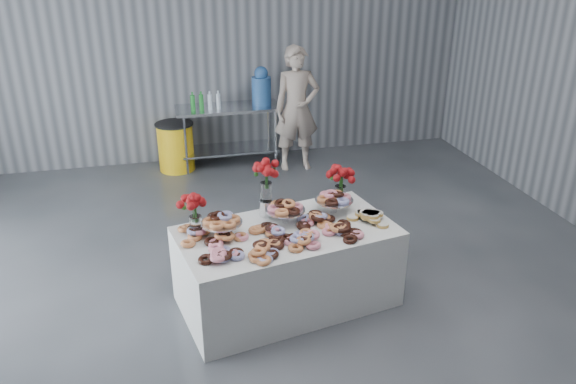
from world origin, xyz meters
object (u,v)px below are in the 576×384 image
Objects in this scene: person at (297,109)px; display_table at (287,267)px; water_jug at (261,87)px; prep_table at (229,125)px; trash_barrel at (176,147)px.

display_table is at bearing -103.71° from person.
display_table is 3.73m from water_jug.
person is (0.95, -0.33, 0.27)m from prep_table.
prep_table is 0.73m from water_jug.
display_table is 1.27× the size of prep_table.
water_jug is 0.79× the size of trash_barrel.
prep_table is at bearing 162.79° from person.
prep_table reaches higher than trash_barrel.
display_table is 1.07× the size of person.
trash_barrel is at bearing 171.26° from person.
prep_table is at bearing 180.00° from water_jug.
display_table is at bearing -89.79° from prep_table.
prep_table is 2.13× the size of trash_barrel.
water_jug is 0.31× the size of person.
water_jug is (0.50, -0.00, 0.53)m from prep_table.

